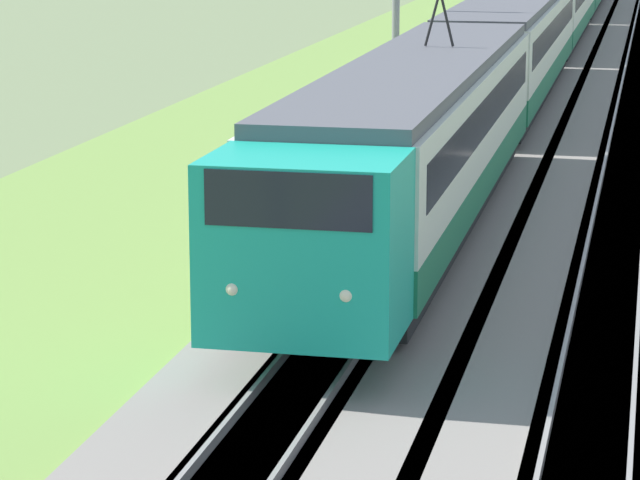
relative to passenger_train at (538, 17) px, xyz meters
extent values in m
cube|color=gray|center=(-7.46, 0.00, -2.14)|extent=(240.00, 4.40, 0.30)
cube|color=gray|center=(-7.46, -4.11, -2.14)|extent=(240.00, 4.40, 0.30)
cube|color=#4C4238|center=(-7.46, 0.00, -2.14)|extent=(240.00, 1.57, 0.30)
cube|color=gray|center=(-7.46, 0.53, -1.91)|extent=(240.00, 0.07, 0.15)
cube|color=gray|center=(-7.46, -0.53, -1.91)|extent=(240.00, 0.07, 0.15)
cube|color=#4C4238|center=(-7.46, -4.11, -2.14)|extent=(240.00, 1.57, 0.30)
cube|color=gray|center=(-7.46, -3.58, -1.91)|extent=(240.00, 0.07, 0.15)
cube|color=olive|center=(-7.46, 5.88, -2.23)|extent=(240.00, 10.92, 0.12)
cube|color=#19A88E|center=(-41.81, 0.00, 0.00)|extent=(2.14, 2.78, 2.58)
cube|color=black|center=(-42.13, 0.00, 0.86)|extent=(1.54, 2.32, 0.77)
sphere|color=#F2EAC6|center=(-42.83, 0.80, -0.42)|extent=(0.20, 0.20, 0.20)
sphere|color=#F2EAC6|center=(-42.83, -0.80, -0.42)|extent=(0.20, 0.20, 0.20)
cube|color=#196B47|center=(-31.38, 0.00, -0.93)|extent=(18.71, 2.89, 0.72)
cube|color=silver|center=(-31.38, 0.00, 0.36)|extent=(18.71, 2.89, 1.85)
cube|color=black|center=(-31.38, 0.00, 0.51)|extent=(17.22, 2.91, 0.78)
cube|color=#515156|center=(-31.38, 0.00, 1.41)|extent=(18.71, 2.66, 0.25)
cube|color=black|center=(-31.38, 0.00, -1.56)|extent=(17.78, 2.46, 0.55)
cylinder|color=black|center=(-38.94, 0.53, -1.41)|extent=(0.86, 0.12, 0.86)
cylinder|color=black|center=(-38.94, -0.53, -1.41)|extent=(0.86, 0.12, 0.86)
cube|color=#196B47|center=(-11.00, 0.00, -0.93)|extent=(20.85, 2.89, 0.72)
cube|color=silver|center=(-11.00, 0.00, 0.36)|extent=(20.85, 2.89, 1.85)
cube|color=black|center=(-11.00, 0.00, 0.51)|extent=(19.18, 2.91, 0.78)
cube|color=#515156|center=(-11.00, 0.00, 1.41)|extent=(20.85, 2.66, 0.25)
cube|color=black|center=(-11.00, 0.00, -1.56)|extent=(19.81, 2.46, 0.55)
cube|color=#196B47|center=(10.45, 0.00, -0.93)|extent=(20.85, 2.89, 0.72)
cube|color=black|center=(10.45, 0.00, -1.56)|extent=(19.81, 2.46, 0.55)
cube|color=black|center=(31.90, 0.00, -1.56)|extent=(19.81, 2.46, 0.55)
cylinder|color=black|center=(-28.58, 0.17, 2.09)|extent=(0.06, 0.33, 1.08)
cylinder|color=black|center=(-28.58, -0.17, 2.09)|extent=(0.06, 0.33, 1.08)
cube|color=black|center=(-38.94, 0.00, -2.29)|extent=(0.10, 0.10, 0.00)
cylinder|color=slate|center=(-17.97, 2.78, 1.53)|extent=(0.22, 0.22, 7.65)
camera|label=1|loc=(-62.15, -4.70, 4.86)|focal=85.00mm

